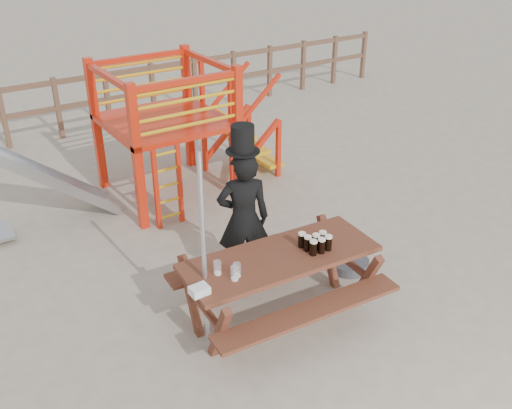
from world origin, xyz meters
name	(u,v)px	position (x,y,z in m)	size (l,w,h in m)	color
ground	(296,316)	(0.00, 0.00, 0.00)	(60.00, 60.00, 0.00)	tan
back_fence	(82,97)	(0.00, 7.00, 0.74)	(15.09, 0.09, 1.20)	brown
playground_fort	(161,130)	(0.12, 3.58, 1.07)	(4.71, 1.84, 2.10)	red
picnic_table	(280,279)	(-0.16, 0.09, 0.52)	(2.22, 1.61, 0.82)	brown
man_with_hat	(243,216)	(-0.10, 0.92, 0.90)	(0.73, 0.62, 2.00)	black
metal_pole	(204,255)	(-1.03, 0.17, 1.08)	(0.05, 0.05, 2.17)	#B2B2B7
parasol_base	(348,264)	(1.14, 0.40, 0.06)	(0.52, 0.52, 0.22)	#3B3B41
paper_bag	(199,290)	(-1.20, -0.03, 0.86)	(0.18, 0.14, 0.08)	white
stout_pints	(316,243)	(0.21, -0.02, 0.91)	(0.28, 0.29, 0.17)	black
empty_glasses	(230,271)	(-0.81, 0.05, 0.89)	(0.22, 0.26, 0.15)	silver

